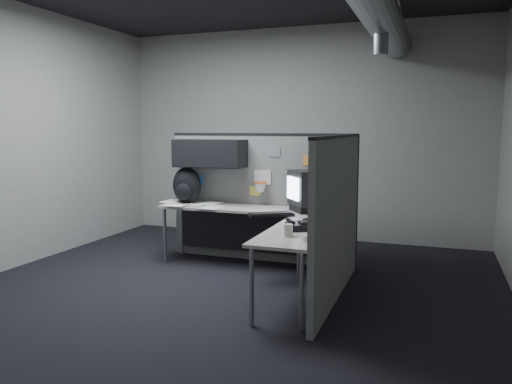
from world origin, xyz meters
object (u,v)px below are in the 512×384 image
at_px(desk, 263,223).
at_px(keyboard, 271,214).
at_px(monitor, 311,190).
at_px(backpack, 187,186).
at_px(phone, 297,226).

xyz_separation_m(desk, keyboard, (0.17, -0.20, 0.14)).
relative_size(desk, monitor, 3.93).
distance_m(monitor, backpack, 1.64).
distance_m(monitor, keyboard, 0.62).
bearing_deg(monitor, phone, -76.21).
bearing_deg(monitor, backpack, -175.23).
bearing_deg(desk, keyboard, -50.72).
height_order(desk, backpack, backpack).
bearing_deg(keyboard, desk, 138.92).
xyz_separation_m(desk, monitor, (0.49, 0.27, 0.36)).
relative_size(keyboard, phone, 1.71).
distance_m(monitor, phone, 1.10).
bearing_deg(backpack, phone, -23.37).
distance_m(desk, monitor, 0.67).
bearing_deg(desk, monitor, 28.63).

